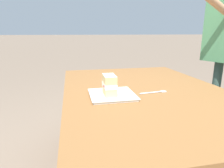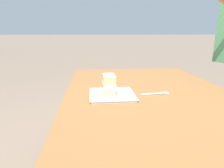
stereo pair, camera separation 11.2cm
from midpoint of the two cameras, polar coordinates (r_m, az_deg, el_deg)
The scene contains 4 objects.
patio_table at distance 1.31m, azimuth 12.43°, elevation -5.16°, with size 1.50×1.02×0.70m.
dessert_plate at distance 1.13m, azimuth 2.82°, elevation -3.17°, with size 0.25×0.25×0.02m.
cake_slice at distance 1.10m, azimuth 2.07°, elevation -0.30°, with size 0.11×0.07×0.11m.
dessert_fork at distance 1.21m, azimuth 15.35°, elevation -2.70°, with size 0.03×0.17×0.01m.
Camera 2 is at (-1.18, 0.35, 1.06)m, focal length 31.88 mm.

